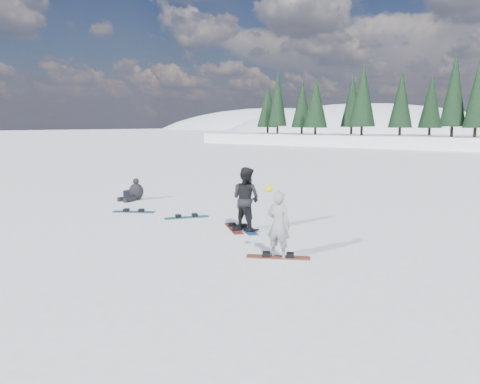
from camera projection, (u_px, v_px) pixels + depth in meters
name	position (u px, v px, depth m)	size (l,w,h in m)	color
ground	(243.00, 237.00, 13.12)	(420.00, 420.00, 0.00)	white
snowboarder_woman	(278.00, 224.00, 10.93)	(0.64, 0.47, 1.74)	#949499
snowboarder_man	(246.00, 199.00, 13.79)	(0.92, 0.72, 1.89)	black
seated_rider	(135.00, 192.00, 19.37)	(0.65, 1.07, 0.91)	black
gear_bag	(129.00, 194.00, 20.03)	(0.45, 0.30, 0.30)	black
snowboard_woman	(278.00, 257.00, 11.04)	(1.50, 0.28, 0.03)	#A14023
snowboard_man	(246.00, 230.00, 13.93)	(1.50, 0.28, 0.03)	#19518C
snowboard_loose_b	(234.00, 229.00, 14.06)	(1.50, 0.28, 0.03)	maroon
snowboard_loose_c	(134.00, 212.00, 16.71)	(1.50, 0.28, 0.03)	#175981
snowboard_loose_a	(187.00, 217.00, 15.73)	(1.50, 0.28, 0.03)	teal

